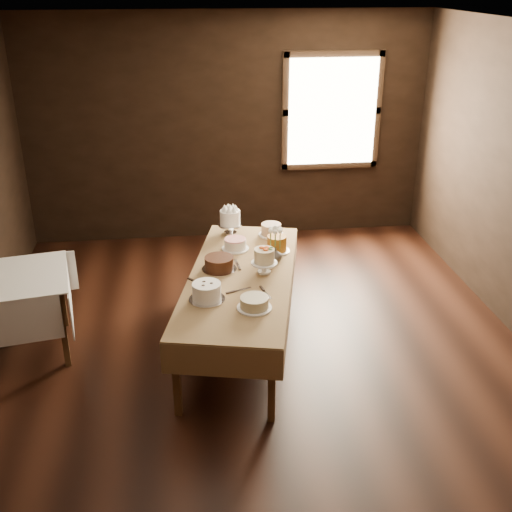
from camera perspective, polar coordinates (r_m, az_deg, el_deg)
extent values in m
cube|color=black|center=(5.61, 0.26, -9.71)|extent=(5.00, 6.00, 0.01)
cube|color=beige|center=(4.65, 0.33, 20.12)|extent=(5.00, 6.00, 0.01)
cube|color=black|center=(7.82, -2.61, 11.57)|extent=(5.00, 0.02, 2.80)
cube|color=black|center=(2.45, 10.09, -21.92)|extent=(5.00, 0.02, 2.80)
cube|color=#FFEABF|center=(7.93, 7.05, 13.08)|extent=(1.10, 0.05, 1.30)
cube|color=#462C16|center=(4.87, -7.33, -11.31)|extent=(0.07, 0.07, 0.64)
cube|color=#462C16|center=(6.69, -3.36, -0.57)|extent=(0.07, 0.07, 0.64)
cube|color=#462C16|center=(4.78, 1.46, -11.92)|extent=(0.07, 0.07, 0.64)
cube|color=#462C16|center=(6.62, 2.91, -0.85)|extent=(0.07, 0.07, 0.64)
cube|color=#462C16|center=(5.53, -1.42, -2.05)|extent=(1.33, 2.39, 0.04)
cube|color=#A07F54|center=(5.52, -1.42, -1.81)|extent=(1.40, 2.46, 0.01)
cube|color=#462C16|center=(5.63, -17.36, -6.61)|extent=(0.06, 0.06, 0.71)
cube|color=#462C16|center=(6.26, -17.54, -3.31)|extent=(0.06, 0.06, 0.71)
cube|color=#462C16|center=(5.80, -21.44, -2.07)|extent=(0.95, 0.95, 0.04)
cube|color=white|center=(5.79, -21.48, -1.84)|extent=(1.04, 1.04, 0.01)
cylinder|color=silver|center=(6.37, -2.40, 2.58)|extent=(0.25, 0.25, 0.12)
cylinder|color=white|center=(6.32, -2.42, 3.69)|extent=(0.24, 0.24, 0.14)
cylinder|color=white|center=(6.35, 1.40, 1.99)|extent=(0.26, 0.26, 0.01)
cylinder|color=tan|center=(6.33, 1.41, 2.50)|extent=(0.24, 0.24, 0.11)
cylinder|color=white|center=(6.02, -1.92, 0.69)|extent=(0.27, 0.27, 0.01)
cylinder|color=white|center=(6.00, -1.93, 1.13)|extent=(0.30, 0.30, 0.09)
cylinder|color=white|center=(5.98, 1.93, 0.49)|extent=(0.25, 0.25, 0.01)
cylinder|color=#AE6918|center=(5.95, 1.94, 1.19)|extent=(0.23, 0.23, 0.15)
cylinder|color=silver|center=(5.62, -3.41, -1.22)|extent=(0.32, 0.32, 0.01)
cylinder|color=#39190B|center=(5.59, -3.42, -0.64)|extent=(0.36, 0.36, 0.11)
cylinder|color=white|center=(5.53, 0.76, -1.01)|extent=(0.24, 0.24, 0.12)
cylinder|color=beige|center=(5.48, 0.77, 0.14)|extent=(0.25, 0.25, 0.13)
cylinder|color=silver|center=(5.11, -4.55, -4.02)|extent=(0.30, 0.30, 0.01)
cylinder|color=white|center=(5.08, -4.58, -3.27)|extent=(0.27, 0.27, 0.14)
cylinder|color=white|center=(4.97, -0.15, -4.80)|extent=(0.28, 0.28, 0.01)
cylinder|color=beige|center=(4.95, -0.15, -4.30)|extent=(0.31, 0.31, 0.09)
cube|color=silver|center=(5.26, -1.18, -3.09)|extent=(0.23, 0.11, 0.01)
cube|color=silver|center=(5.17, 1.06, -3.62)|extent=(0.08, 0.24, 0.01)
cube|color=silver|center=(5.74, -1.79, -0.61)|extent=(0.05, 0.24, 0.01)
cube|color=silver|center=(5.77, 1.15, -0.48)|extent=(0.18, 0.19, 0.01)
cube|color=silver|center=(5.36, -5.14, -2.63)|extent=(0.17, 0.20, 0.01)
imported|color=#2D2823|center=(5.74, 1.78, 0.12)|extent=(0.18, 0.18, 0.14)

